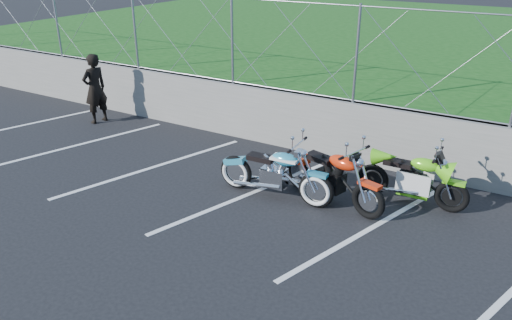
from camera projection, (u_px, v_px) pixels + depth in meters
The scene contains 9 objects.
ground at pixel (221, 216), 8.69m from camera, with size 90.00×90.00×0.00m, color black.
retaining_wall at pixel (308, 124), 11.19m from camera, with size 30.00×0.22×1.30m, color #63635E.
grass_field at pixel (420, 49), 19.07m from camera, with size 30.00×20.00×1.30m, color #154512.
chain_link_fence at pixel (312, 50), 10.53m from camera, with size 28.00×0.03×2.00m.
parking_lines at pixel (308, 209), 8.91m from camera, with size 18.29×4.31×0.01m.
cruiser_turquoise at pixel (276, 175), 9.16m from camera, with size 2.32×0.73×1.15m.
naked_orange at pixel (333, 178), 8.97m from camera, with size 2.21×0.88×1.13m.
sportbike_green at pixel (413, 180), 8.97m from camera, with size 2.02×0.72×1.05m.
person_standing at pixel (95, 89), 12.90m from camera, with size 0.66×0.43×1.81m, color black.
Camera 1 is at (4.39, -6.20, 4.38)m, focal length 35.00 mm.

